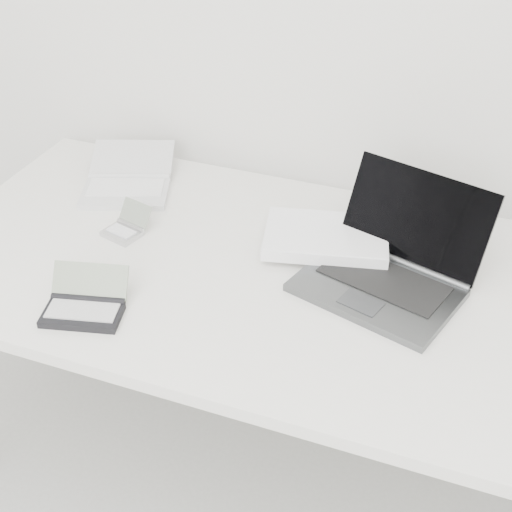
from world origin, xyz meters
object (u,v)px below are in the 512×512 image
(palmtop_charcoal, at_px, (85,306))
(laptop_large, at_px, (360,254))
(desk, at_px, (275,288))
(netbook_open_white, at_px, (127,182))

(palmtop_charcoal, bearing_deg, laptop_large, 22.02)
(desk, xyz_separation_m, netbook_open_white, (-0.48, 0.21, 0.06))
(desk, height_order, palmtop_charcoal, palmtop_charcoal)
(netbook_open_white, distance_m, palmtop_charcoal, 0.50)
(desk, distance_m, laptop_large, 0.20)
(laptop_large, xyz_separation_m, netbook_open_white, (-0.65, 0.13, -0.02))
(laptop_large, bearing_deg, desk, -137.94)
(laptop_large, height_order, netbook_open_white, laptop_large)
(desk, bearing_deg, laptop_large, 25.50)
(desk, xyz_separation_m, laptop_large, (0.17, 0.08, 0.08))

